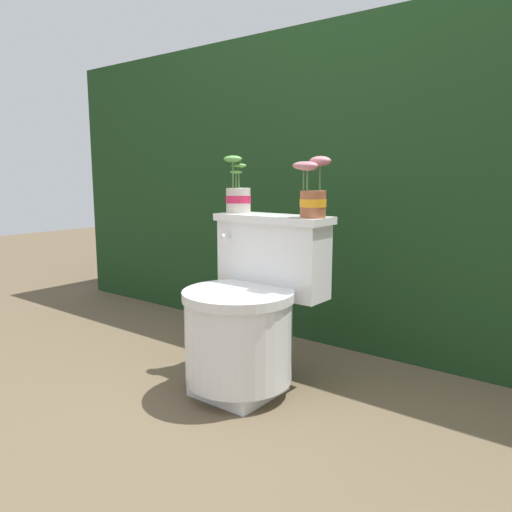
% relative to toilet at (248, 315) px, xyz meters
% --- Properties ---
extents(ground_plane, '(12.00, 12.00, 0.00)m').
position_rel_toilet_xyz_m(ground_plane, '(0.09, -0.07, -0.31)').
color(ground_plane, brown).
extents(hedge_backdrop, '(4.12, 0.83, 1.58)m').
position_rel_toilet_xyz_m(hedge_backdrop, '(0.09, 1.07, 0.48)').
color(hedge_backdrop, '#193819').
rests_on(hedge_backdrop, ground).
extents(toilet, '(0.51, 0.53, 0.70)m').
position_rel_toilet_xyz_m(toilet, '(0.00, 0.00, 0.00)').
color(toilet, silver).
rests_on(toilet, ground).
extents(potted_plant_left, '(0.12, 0.11, 0.24)m').
position_rel_toilet_xyz_m(potted_plant_left, '(-0.20, 0.18, 0.47)').
color(potted_plant_left, beige).
rests_on(potted_plant_left, toilet).
extents(potted_plant_midleft, '(0.13, 0.13, 0.23)m').
position_rel_toilet_xyz_m(potted_plant_midleft, '(0.19, 0.15, 0.49)').
color(potted_plant_midleft, '#9E5638').
rests_on(potted_plant_midleft, toilet).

